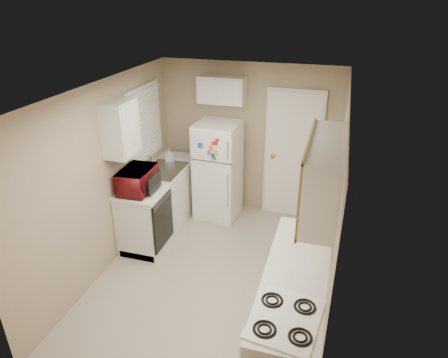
# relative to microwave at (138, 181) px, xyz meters

# --- Properties ---
(floor) EXTENTS (3.80, 3.80, 0.00)m
(floor) POSITION_rel_microwave_xyz_m (1.15, -0.33, -1.05)
(floor) COLOR beige
(floor) RESTS_ON ground
(ceiling) EXTENTS (3.80, 3.80, 0.00)m
(ceiling) POSITION_rel_microwave_xyz_m (1.15, -0.33, 1.35)
(ceiling) COLOR white
(ceiling) RESTS_ON floor
(wall_left) EXTENTS (3.80, 3.80, 0.00)m
(wall_left) POSITION_rel_microwave_xyz_m (-0.25, -0.33, 0.15)
(wall_left) COLOR tan
(wall_left) RESTS_ON floor
(wall_right) EXTENTS (3.80, 3.80, 0.00)m
(wall_right) POSITION_rel_microwave_xyz_m (2.55, -0.33, 0.15)
(wall_right) COLOR tan
(wall_right) RESTS_ON floor
(wall_back) EXTENTS (2.80, 2.80, 0.00)m
(wall_back) POSITION_rel_microwave_xyz_m (1.15, 1.57, 0.15)
(wall_back) COLOR tan
(wall_back) RESTS_ON floor
(wall_front) EXTENTS (2.80, 2.80, 0.00)m
(wall_front) POSITION_rel_microwave_xyz_m (1.15, -2.23, 0.15)
(wall_front) COLOR tan
(wall_front) RESTS_ON floor
(left_counter) EXTENTS (0.60, 1.80, 0.90)m
(left_counter) POSITION_rel_microwave_xyz_m (0.05, 0.57, -0.60)
(left_counter) COLOR silver
(left_counter) RESTS_ON floor
(dishwasher) EXTENTS (0.03, 0.58, 0.72)m
(dishwasher) POSITION_rel_microwave_xyz_m (0.34, -0.03, -0.56)
(dishwasher) COLOR black
(dishwasher) RESTS_ON floor
(sink) EXTENTS (0.54, 0.74, 0.16)m
(sink) POSITION_rel_microwave_xyz_m (0.05, 0.72, -0.19)
(sink) COLOR gray
(sink) RESTS_ON left_counter
(microwave) EXTENTS (0.59, 0.35, 0.38)m
(microwave) POSITION_rel_microwave_xyz_m (0.00, 0.00, 0.00)
(microwave) COLOR maroon
(microwave) RESTS_ON left_counter
(soap_bottle) EXTENTS (0.11, 0.11, 0.21)m
(soap_bottle) POSITION_rel_microwave_xyz_m (0.00, 1.05, -0.05)
(soap_bottle) COLOR silver
(soap_bottle) RESTS_ON left_counter
(window_blinds) EXTENTS (0.10, 0.98, 1.08)m
(window_blinds) POSITION_rel_microwave_xyz_m (-0.21, 0.72, 0.55)
(window_blinds) COLOR silver
(window_blinds) RESTS_ON wall_left
(upper_cabinet_left) EXTENTS (0.30, 0.45, 0.70)m
(upper_cabinet_left) POSITION_rel_microwave_xyz_m (-0.10, -0.11, 0.75)
(upper_cabinet_left) COLOR silver
(upper_cabinet_left) RESTS_ON wall_left
(refrigerator) EXTENTS (0.67, 0.66, 1.56)m
(refrigerator) POSITION_rel_microwave_xyz_m (0.76, 1.16, -0.27)
(refrigerator) COLOR white
(refrigerator) RESTS_ON floor
(cabinet_over_fridge) EXTENTS (0.70, 0.30, 0.40)m
(cabinet_over_fridge) POSITION_rel_microwave_xyz_m (0.75, 1.42, 0.95)
(cabinet_over_fridge) COLOR silver
(cabinet_over_fridge) RESTS_ON wall_back
(interior_door) EXTENTS (0.86, 0.06, 2.08)m
(interior_door) POSITION_rel_microwave_xyz_m (1.85, 1.53, -0.03)
(interior_door) COLOR white
(interior_door) RESTS_ON floor
(right_counter) EXTENTS (0.60, 2.00, 0.90)m
(right_counter) POSITION_rel_microwave_xyz_m (2.25, -1.13, -0.60)
(right_counter) COLOR silver
(right_counter) RESTS_ON floor
(upper_cabinet_right) EXTENTS (0.30, 1.20, 0.70)m
(upper_cabinet_right) POSITION_rel_microwave_xyz_m (2.40, -0.83, 0.75)
(upper_cabinet_right) COLOR silver
(upper_cabinet_right) RESTS_ON wall_right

